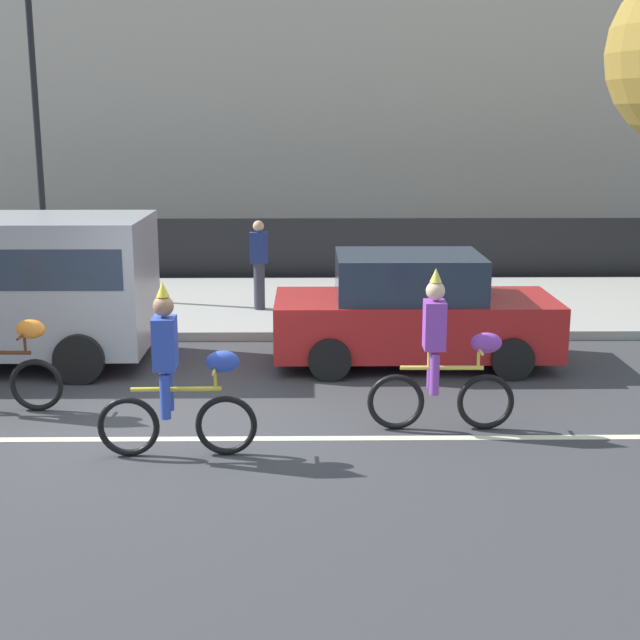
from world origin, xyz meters
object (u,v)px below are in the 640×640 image
(parked_car_red, at_px, (413,312))
(street_lamp_post, at_px, (35,94))
(parade_cyclist_cobalt, at_px, (177,381))
(pedestrian_onlooker, at_px, (259,262))
(parade_cyclist_purple, at_px, (443,360))

(parked_car_red, relative_size, street_lamp_post, 0.70)
(parked_car_red, height_order, street_lamp_post, street_lamp_post)
(parade_cyclist_cobalt, bearing_deg, pedestrian_onlooker, 85.73)
(parade_cyclist_purple, height_order, street_lamp_post, street_lamp_post)
(parade_cyclist_purple, distance_m, parked_car_red, 2.86)
(parked_car_red, relative_size, pedestrian_onlooker, 2.53)
(parade_cyclist_cobalt, bearing_deg, street_lamp_post, 114.65)
(parade_cyclist_cobalt, xyz_separation_m, street_lamp_post, (-3.70, 8.07, 3.15))
(parade_cyclist_cobalt, relative_size, street_lamp_post, 0.33)
(parade_cyclist_purple, bearing_deg, pedestrian_onlooker, 112.29)
(parade_cyclist_purple, relative_size, pedestrian_onlooker, 1.19)
(parade_cyclist_cobalt, bearing_deg, parade_cyclist_purple, 14.91)
(parade_cyclist_cobalt, xyz_separation_m, parked_car_red, (2.94, 3.65, -0.06))
(parked_car_red, distance_m, street_lamp_post, 8.60)
(pedestrian_onlooker, bearing_deg, parade_cyclist_cobalt, -94.27)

